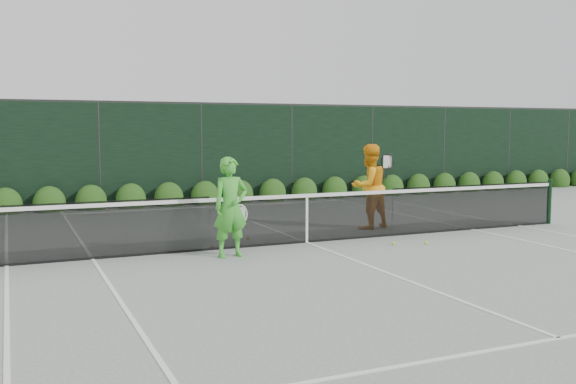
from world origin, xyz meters
name	(u,v)px	position (x,y,z in m)	size (l,w,h in m)	color
ground	(307,243)	(0.00, 0.00, 0.00)	(80.00, 80.00, 0.00)	gray
tennis_net	(306,216)	(-0.02, 0.00, 0.53)	(12.90, 0.10, 1.07)	black
player_woman	(231,207)	(-1.83, -0.73, 0.89)	(0.70, 0.49, 1.77)	green
player_man	(369,187)	(2.07, 1.07, 0.96)	(1.05, 0.88, 1.92)	#FFA415
court_lines	(307,242)	(0.00, 0.00, 0.01)	(11.03, 23.83, 0.01)	white
windscreen_fence	(380,176)	(0.00, -2.71, 1.51)	(32.00, 21.07, 3.06)	black
hedge_row	(205,196)	(0.00, 7.15, 0.23)	(31.66, 0.65, 0.94)	#183B10
tennis_balls	(320,243)	(0.15, -0.30, 0.03)	(4.07, 1.91, 0.07)	#CBDD31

